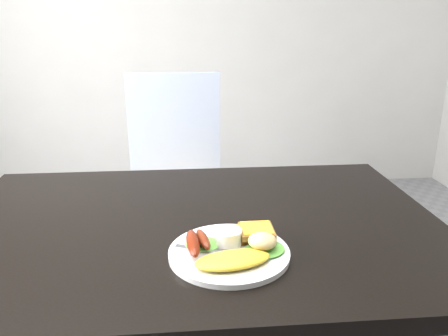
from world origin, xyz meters
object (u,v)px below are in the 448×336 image
dining_chair (176,194)px  person (224,151)px  dining_table (196,228)px  plate (229,253)px

dining_chair → person: person is taller
person → dining_table: bearing=59.2°
dining_chair → plate: (0.14, -1.11, 0.31)m
plate → dining_chair: bearing=97.2°
person → dining_chair: bearing=-82.9°
person → plate: bearing=67.4°
plate → person: bearing=85.7°
dining_chair → person: (0.19, -0.40, 0.32)m
dining_table → dining_chair: (-0.07, 0.93, -0.28)m
dining_chair → plate: plate is taller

